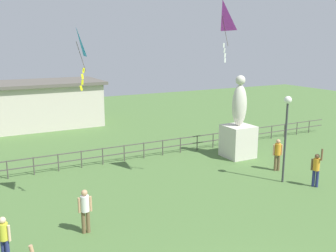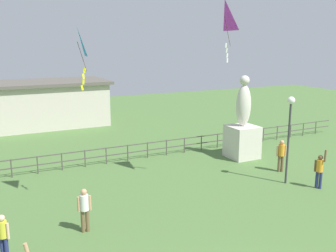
# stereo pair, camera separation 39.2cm
# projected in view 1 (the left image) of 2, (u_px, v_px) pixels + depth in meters

# --- Properties ---
(statue_monument) EXTENTS (1.64, 1.64, 4.85)m
(statue_monument) POSITION_uv_depth(u_px,v_px,m) (238.00, 131.00, 22.58)
(statue_monument) COLOR beige
(statue_monument) RESTS_ON ground_plane
(lamppost) EXTENTS (0.36, 0.36, 4.24)m
(lamppost) POSITION_uv_depth(u_px,v_px,m) (287.00, 120.00, 18.10)
(lamppost) COLOR #38383D
(lamppost) RESTS_ON ground_plane
(person_1) EXTENTS (0.48, 0.32, 1.72)m
(person_1) POSITION_uv_depth(u_px,v_px,m) (278.00, 153.00, 20.21)
(person_1) COLOR brown
(person_1) RESTS_ON ground_plane
(person_3) EXTENTS (0.38, 0.41, 1.79)m
(person_3) POSITION_uv_depth(u_px,v_px,m) (4.00, 236.00, 11.73)
(person_3) COLOR navy
(person_3) RESTS_ON ground_plane
(person_4) EXTENTS (0.49, 0.30, 1.64)m
(person_4) POSITION_uv_depth(u_px,v_px,m) (85.00, 208.00, 13.57)
(person_4) COLOR brown
(person_4) RESTS_ON ground_plane
(person_5) EXTENTS (0.33, 0.48, 1.89)m
(person_5) POSITION_uv_depth(u_px,v_px,m) (316.00, 168.00, 17.94)
(person_5) COLOR navy
(person_5) RESTS_ON ground_plane
(kite_1) EXTENTS (0.53, 0.82, 2.41)m
(kite_1) POSITION_uv_depth(u_px,v_px,m) (77.00, 44.00, 14.30)
(kite_1) COLOR #198CD1
(kite_2) EXTENTS (0.61, 1.13, 2.68)m
(kite_2) POSITION_uv_depth(u_px,v_px,m) (222.00, 17.00, 16.64)
(kite_2) COLOR #B22DB2
(waterfront_railing) EXTENTS (36.04, 0.06, 0.95)m
(waterfront_railing) POSITION_uv_depth(u_px,v_px,m) (89.00, 156.00, 20.96)
(waterfront_railing) COLOR #4C4742
(waterfront_railing) RESTS_ON ground_plane
(pavilion_building) EXTENTS (11.27, 5.52, 3.63)m
(pavilion_building) POSITION_uv_depth(u_px,v_px,m) (30.00, 104.00, 30.50)
(pavilion_building) COLOR beige
(pavilion_building) RESTS_ON ground_plane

